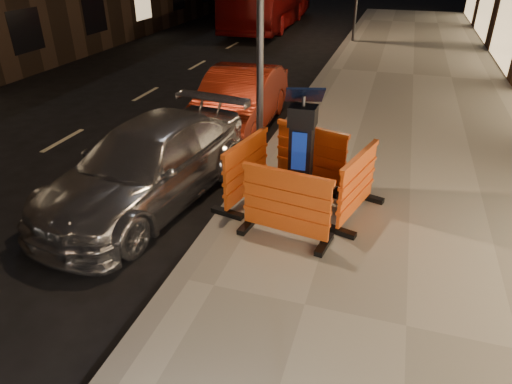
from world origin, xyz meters
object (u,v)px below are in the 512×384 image
(parking_kiosk, at_px, (301,153))
(barrier_back, at_px, (311,156))
(barrier_bldgside, at_px, (357,186))
(bus_doubledecker, at_px, (270,26))
(barrier_kerbside, at_px, (246,170))
(car_silver, at_px, (153,199))
(barrier_front, at_px, (286,205))
(car_red, at_px, (240,128))

(parking_kiosk, xyz_separation_m, barrier_back, (0.00, 0.95, -0.45))
(barrier_back, relative_size, barrier_bldgside, 1.00)
(barrier_bldgside, bearing_deg, bus_doubledecker, 35.23)
(barrier_kerbside, height_order, car_silver, barrier_kerbside)
(bus_doubledecker, bearing_deg, barrier_back, -74.82)
(barrier_front, height_order, barrier_back, same)
(parking_kiosk, relative_size, bus_doubledecker, 0.18)
(barrier_back, xyz_separation_m, barrier_bldgside, (0.95, -0.95, 0.00))
(barrier_bldgside, xyz_separation_m, car_silver, (-3.64, -0.29, -0.71))
(barrier_back, xyz_separation_m, car_silver, (-2.69, -1.24, -0.71))
(car_silver, bearing_deg, parking_kiosk, 15.17)
(barrier_kerbside, bearing_deg, barrier_bldgside, -78.28)
(parking_kiosk, height_order, car_silver, parking_kiosk)
(barrier_bldgside, bearing_deg, parking_kiosk, 105.72)
(parking_kiosk, height_order, barrier_back, parking_kiosk)
(barrier_kerbside, bearing_deg, parking_kiosk, -78.28)
(parking_kiosk, relative_size, barrier_kerbside, 1.40)
(barrier_bldgside, height_order, car_silver, barrier_bldgside)
(barrier_kerbside, relative_size, barrier_bldgside, 1.00)
(barrier_kerbside, bearing_deg, car_silver, 111.20)
(parking_kiosk, distance_m, bus_doubledecker, 20.55)
(parking_kiosk, bearing_deg, car_red, 136.37)
(barrier_back, bearing_deg, parking_kiosk, -73.28)
(barrier_front, bearing_deg, barrier_kerbside, 143.72)
(car_silver, bearing_deg, bus_doubledecker, 108.43)
(barrier_front, bearing_deg, bus_doubledecker, 114.98)
(barrier_back, bearing_deg, car_red, 147.57)
(barrier_bldgside, distance_m, bus_doubledecker, 20.82)
(car_silver, height_order, bus_doubledecker, bus_doubledecker)
(bus_doubledecker, bearing_deg, barrier_kerbside, -78.20)
(barrier_front, relative_size, barrier_back, 1.00)
(parking_kiosk, relative_size, barrier_front, 1.40)
(barrier_bldgside, xyz_separation_m, bus_doubledecker, (-6.95, 19.62, -0.71))
(car_silver, height_order, car_red, car_red)
(barrier_front, bearing_deg, car_red, 125.69)
(barrier_front, height_order, bus_doubledecker, bus_doubledecker)
(barrier_front, distance_m, barrier_bldgside, 1.34)
(barrier_back, distance_m, bus_doubledecker, 19.62)
(bus_doubledecker, bearing_deg, car_red, -79.75)
(barrier_front, height_order, barrier_kerbside, same)
(barrier_bldgside, bearing_deg, barrier_kerbside, 105.72)
(barrier_front, xyz_separation_m, car_red, (-2.35, 4.62, -0.71))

